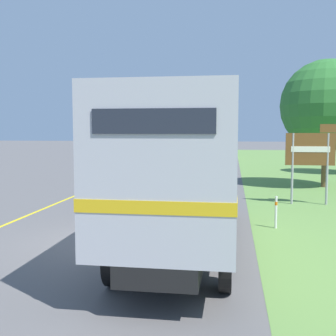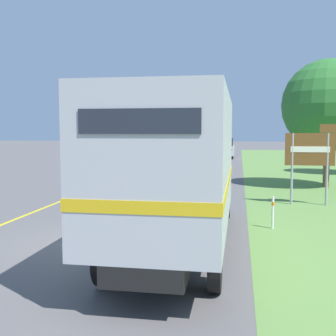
{
  "view_description": "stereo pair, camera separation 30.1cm",
  "coord_description": "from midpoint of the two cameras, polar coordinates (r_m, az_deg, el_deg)",
  "views": [
    {
      "loc": [
        3.12,
        -10.23,
        2.87
      ],
      "look_at": [
        0.3,
        8.17,
        1.2
      ],
      "focal_mm": 45.0,
      "sensor_mm": 36.0,
      "label": 1
    },
    {
      "loc": [
        3.42,
        -10.18,
        2.87
      ],
      "look_at": [
        0.3,
        8.17,
        1.2
      ],
      "focal_mm": 45.0,
      "sensor_mm": 36.0,
      "label": 2
    }
  ],
  "objects": [
    {
      "name": "edge_line_yellow",
      "position": [
        29.99,
        -3.85,
        -0.37
      ],
      "size": [
        0.12,
        68.05,
        0.01
      ],
      "primitive_type": "cube",
      "color": "yellow",
      "rests_on": "ground"
    },
    {
      "name": "highway_sign",
      "position": [
        17.04,
        19.27,
        1.98
      ],
      "size": [
        1.85,
        0.09,
        3.11
      ],
      "color": "#9E9EA3",
      "rests_on": "ground"
    },
    {
      "name": "horse_trailer_truck",
      "position": [
        10.02,
        2.36,
        0.26
      ],
      "size": [
        2.4,
        8.76,
        3.62
      ],
      "color": "black",
      "rests_on": "ground"
    },
    {
      "name": "centre_dash_mid_b",
      "position": [
        24.05,
        1.76,
        -1.72
      ],
      "size": [
        0.12,
        2.6,
        0.01
      ],
      "primitive_type": "cube",
      "color": "white",
      "rests_on": "ground"
    },
    {
      "name": "lead_car_silver_ahead",
      "position": [
        43.77,
        7.97,
        2.67
      ],
      "size": [
        1.8,
        4.22,
        2.08
      ],
      "color": "black",
      "rests_on": "ground"
    },
    {
      "name": "ground_plane",
      "position": [
        11.1,
        -7.96,
        -9.91
      ],
      "size": [
        200.0,
        200.0,
        0.0
      ],
      "primitive_type": "plane",
      "color": "#5B5959"
    },
    {
      "name": "delineator_post",
      "position": [
        12.74,
        14.67,
        -5.74
      ],
      "size": [
        0.08,
        0.08,
        0.95
      ],
      "color": "white",
      "rests_on": "ground"
    },
    {
      "name": "centre_dash_mid_a",
      "position": [
        17.6,
        -1.2,
        -4.25
      ],
      "size": [
        0.12,
        2.6,
        0.01
      ],
      "primitive_type": "cube",
      "color": "white",
      "rests_on": "ground"
    },
    {
      "name": "lead_car_black_ahead",
      "position": [
        53.26,
        4.33,
        3.05
      ],
      "size": [
        1.8,
        4.47,
        1.89
      ],
      "color": "black",
      "rests_on": "ground"
    },
    {
      "name": "centre_dash_near",
      "position": [
        11.32,
        -7.58,
        -9.59
      ],
      "size": [
        0.12,
        2.6,
        0.01
      ],
      "primitive_type": "cube",
      "color": "white",
      "rests_on": "ground"
    },
    {
      "name": "lead_car_white",
      "position": [
        27.09,
        -1.64,
        1.16
      ],
      "size": [
        1.8,
        4.02,
        1.99
      ],
      "color": "black",
      "rests_on": "ground"
    },
    {
      "name": "centre_dash_far",
      "position": [
        30.57,
        3.45,
        -0.27
      ],
      "size": [
        0.12,
        2.6,
        0.01
      ],
      "primitive_type": "cube",
      "color": "white",
      "rests_on": "ground"
    },
    {
      "name": "roadside_tree_near",
      "position": [
        22.62,
        21.26,
        7.9
      ],
      "size": [
        4.57,
        4.57,
        6.39
      ],
      "color": "brown",
      "rests_on": "ground"
    },
    {
      "name": "centre_dash_farthest",
      "position": [
        37.11,
        4.55,
        0.68
      ],
      "size": [
        0.12,
        2.6,
        0.01
      ],
      "primitive_type": "cube",
      "color": "white",
      "rests_on": "ground"
    }
  ]
}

